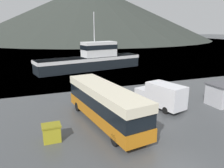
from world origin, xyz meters
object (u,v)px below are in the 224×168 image
tour_bus (105,103)px  delivery_van (162,95)px  dock_kiosk (223,94)px  storage_bin (52,133)px  fishing_boat (92,59)px

tour_bus → delivery_van: (6.76, 1.43, -0.48)m
tour_bus → dock_kiosk: 13.53m
storage_bin → dock_kiosk: 18.33m
tour_bus → storage_bin: 5.19m
fishing_boat → storage_bin: (-10.61, -26.62, -1.33)m
delivery_van → storage_bin: size_ratio=4.34×
fishing_boat → tour_bus: bearing=155.1°
tour_bus → fishing_boat: size_ratio=0.51×
storage_bin → fishing_boat: bearing=68.3°
tour_bus → storage_bin: size_ratio=8.16×
tour_bus → dock_kiosk: size_ratio=3.50×
fishing_boat → dock_kiosk: size_ratio=6.80×
fishing_boat → dock_kiosk: 26.32m
delivery_van → storage_bin: delivery_van is taller
storage_bin → dock_kiosk: size_ratio=0.43×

